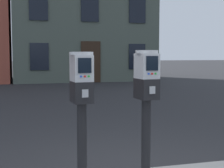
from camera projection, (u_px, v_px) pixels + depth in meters
parking_meter_near_kerb at (82, 96)px, 3.03m from camera, size 0.23×0.26×1.29m
parking_meter_twin_adjacent at (146, 93)px, 3.20m from camera, size 0.23×0.26×1.31m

